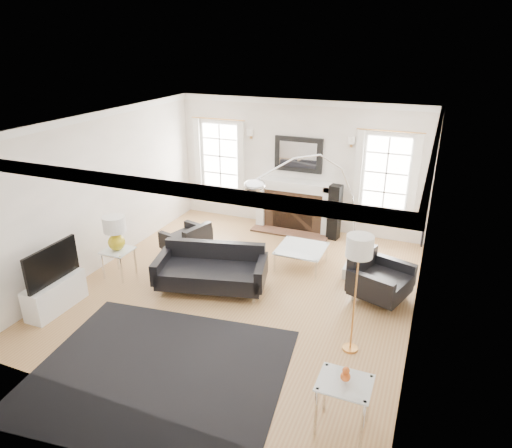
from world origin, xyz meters
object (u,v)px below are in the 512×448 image
at_px(fireplace, 294,206).
at_px(gourd_lamp, 115,231).
at_px(armchair_left, 188,240).
at_px(arc_floor_lamp, 307,215).
at_px(sofa, 212,270).
at_px(coffee_table, 302,249).
at_px(armchair_right, 377,280).

distance_m(fireplace, gourd_lamp, 3.94).
bearing_deg(armchair_left, arc_floor_lamp, -5.81).
bearing_deg(sofa, fireplace, 80.49).
bearing_deg(fireplace, coffee_table, -67.80).
height_order(armchair_left, arc_floor_lamp, arc_floor_lamp).
bearing_deg(fireplace, armchair_right, -46.78).
xyz_separation_m(fireplace, armchair_left, (-1.51, -2.01, -0.24)).
relative_size(sofa, coffee_table, 2.32).
height_order(sofa, gourd_lamp, gourd_lamp).
bearing_deg(armchair_right, fireplace, 133.22).
distance_m(coffee_table, gourd_lamp, 3.33).
distance_m(armchair_right, coffee_table, 1.59).
height_order(fireplace, gourd_lamp, gourd_lamp).
bearing_deg(armchair_left, coffee_table, 9.17).
height_order(armchair_right, arc_floor_lamp, arc_floor_lamp).
xyz_separation_m(sofa, arc_floor_lamp, (1.42, 0.71, 0.95)).
bearing_deg(fireplace, sofa, -99.51).
xyz_separation_m(fireplace, arc_floor_lamp, (0.92, -2.26, 0.73)).
distance_m(sofa, armchair_left, 1.39).
xyz_separation_m(armchair_left, armchair_right, (3.65, -0.26, 0.04)).
relative_size(armchair_right, arc_floor_lamp, 0.47).
distance_m(armchair_left, armchair_right, 3.66).
height_order(coffee_table, arc_floor_lamp, arc_floor_lamp).
height_order(fireplace, sofa, fireplace).
relative_size(fireplace, arc_floor_lamp, 0.72).
bearing_deg(gourd_lamp, armchair_right, 12.58).
height_order(fireplace, coffee_table, fireplace).
distance_m(sofa, armchair_right, 2.73).
xyz_separation_m(armchair_left, coffee_table, (2.19, 0.35, 0.05)).
bearing_deg(sofa, armchair_left, 136.52).
relative_size(armchair_left, coffee_table, 1.12).
relative_size(sofa, armchair_right, 1.77).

